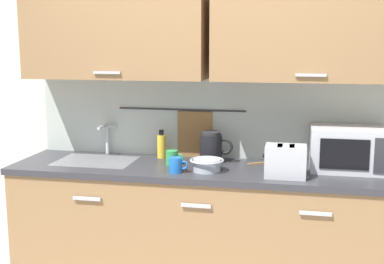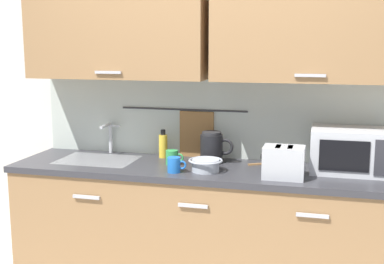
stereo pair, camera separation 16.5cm
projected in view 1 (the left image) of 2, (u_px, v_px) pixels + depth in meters
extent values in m
cube|color=#997047|center=(205.00, 236.00, 3.36)|extent=(2.50, 0.60, 0.86)
cube|color=#B7B7BC|center=(87.00, 199.00, 3.14)|extent=(0.18, 0.02, 0.02)
cube|color=#B7B7BC|center=(196.00, 206.00, 3.00)|extent=(0.18, 0.02, 0.02)
cube|color=#B7B7BC|center=(316.00, 213.00, 2.86)|extent=(0.18, 0.02, 0.02)
cube|color=#333338|center=(205.00, 170.00, 3.28)|extent=(2.53, 0.63, 0.04)
cube|color=#9EA0A5|center=(96.00, 167.00, 3.45)|extent=(0.52, 0.38, 0.09)
cube|color=silver|center=(214.00, 107.00, 3.53)|extent=(3.70, 0.06, 2.50)
cube|color=beige|center=(213.00, 118.00, 3.51)|extent=(2.50, 0.01, 0.55)
cube|color=#997047|center=(115.00, 26.00, 3.38)|extent=(1.22, 0.33, 0.70)
cube|color=#B7B7BC|center=(107.00, 73.00, 3.26)|extent=(0.18, 0.01, 0.02)
cube|color=#997047|center=(312.00, 24.00, 3.12)|extent=(1.22, 0.33, 0.70)
cube|color=#B7B7BC|center=(311.00, 75.00, 3.01)|extent=(0.18, 0.01, 0.02)
cylinder|color=#333338|center=(181.00, 110.00, 3.53)|extent=(0.90, 0.01, 0.01)
cube|color=olive|center=(195.00, 136.00, 3.54)|extent=(0.24, 0.02, 0.34)
cylinder|color=#B2B5BA|center=(107.00, 139.00, 3.65)|extent=(0.03, 0.03, 0.22)
cylinder|color=#B2B5BA|center=(103.00, 127.00, 3.55)|extent=(0.02, 0.16, 0.02)
cube|color=#B2B5BA|center=(112.00, 126.00, 3.63)|extent=(0.07, 0.02, 0.01)
cube|color=silver|center=(348.00, 149.00, 3.18)|extent=(0.46, 0.34, 0.27)
cube|color=black|center=(344.00, 154.00, 3.02)|extent=(0.29, 0.01, 0.18)
cube|color=#2D2D33|center=(382.00, 156.00, 2.98)|extent=(0.09, 0.01, 0.21)
cylinder|color=black|center=(211.00, 161.00, 3.40)|extent=(0.16, 0.16, 0.02)
cylinder|color=black|center=(211.00, 147.00, 3.39)|extent=(0.15, 0.15, 0.17)
cylinder|color=#262628|center=(211.00, 133.00, 3.37)|extent=(0.13, 0.13, 0.02)
torus|color=black|center=(225.00, 146.00, 3.37)|extent=(0.11, 0.02, 0.11)
cylinder|color=yellow|center=(161.00, 146.00, 3.52)|extent=(0.06, 0.06, 0.16)
cylinder|color=black|center=(161.00, 133.00, 3.51)|extent=(0.03, 0.03, 0.04)
cylinder|color=blue|center=(175.00, 165.00, 3.13)|extent=(0.08, 0.08, 0.09)
torus|color=blue|center=(184.00, 165.00, 3.11)|extent=(0.06, 0.01, 0.06)
cylinder|color=#A5ADB7|center=(207.00, 165.00, 3.16)|extent=(0.17, 0.17, 0.07)
torus|color=#A5ADB7|center=(207.00, 160.00, 3.15)|extent=(0.21, 0.21, 0.01)
cube|color=#B7BABF|center=(286.00, 161.00, 3.02)|extent=(0.24, 0.17, 0.19)
cube|color=black|center=(280.00, 146.00, 3.01)|extent=(0.03, 0.12, 0.01)
cube|color=black|center=(292.00, 147.00, 3.00)|extent=(0.03, 0.12, 0.01)
cube|color=black|center=(264.00, 156.00, 3.04)|extent=(0.02, 0.02, 0.02)
cylinder|color=green|center=(172.00, 158.00, 3.33)|extent=(0.08, 0.08, 0.09)
torus|color=green|center=(179.00, 158.00, 3.31)|extent=(0.06, 0.01, 0.06)
cube|color=#9E7042|center=(263.00, 163.00, 3.37)|extent=(0.20, 0.13, 0.01)
ellipsoid|color=#9E7042|center=(281.00, 161.00, 3.41)|extent=(0.07, 0.06, 0.01)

